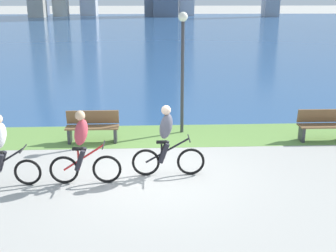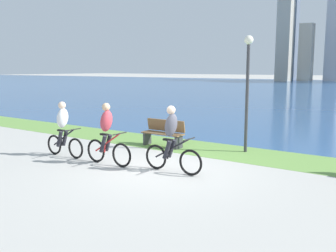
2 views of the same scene
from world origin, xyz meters
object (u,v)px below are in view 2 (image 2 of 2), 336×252
(cyclist_lead, at_px, (172,140))
(lamppost_tall, at_px, (248,76))
(bench_near_path, at_px, (164,133))
(cyclist_distant_rear, at_px, (63,129))
(cyclist_trailing, at_px, (107,134))

(cyclist_lead, height_order, lamppost_tall, lamppost_tall)
(cyclist_lead, distance_m, lamppost_tall, 3.67)
(cyclist_lead, relative_size, bench_near_path, 1.14)
(cyclist_distant_rear, xyz_separation_m, lamppost_tall, (4.23, 3.67, 1.56))
(cyclist_distant_rear, height_order, lamppost_tall, lamppost_tall)
(cyclist_lead, distance_m, cyclist_distant_rear, 3.64)
(cyclist_trailing, xyz_separation_m, cyclist_distant_rear, (-1.75, -0.04, -0.01))
(cyclist_trailing, distance_m, bench_near_path, 2.89)
(lamppost_tall, bearing_deg, cyclist_lead, -100.59)
(cyclist_trailing, bearing_deg, bench_near_path, 92.98)
(cyclist_trailing, height_order, bench_near_path, cyclist_trailing)
(bench_near_path, bearing_deg, cyclist_trailing, -87.02)
(cyclist_trailing, distance_m, lamppost_tall, 4.66)
(cyclist_distant_rear, distance_m, bench_near_path, 3.33)
(cyclist_lead, relative_size, cyclist_distant_rear, 1.04)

